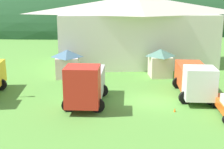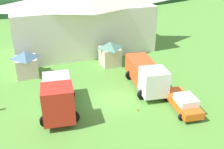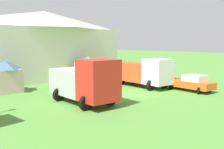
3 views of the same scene
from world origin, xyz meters
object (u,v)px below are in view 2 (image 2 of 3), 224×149
(play_shed_cream, at_px, (110,53))
(service_pickup_orange, at_px, (183,102))
(crane_truck_red, at_px, (58,96))
(heavy_rig_white, at_px, (146,74))
(traffic_cone_near_pickup, at_px, (138,111))
(depot_building, at_px, (83,20))
(play_shed_pink, at_px, (26,63))

(play_shed_cream, bearing_deg, service_pickup_orange, -77.26)
(crane_truck_red, relative_size, heavy_rig_white, 0.88)
(play_shed_cream, bearing_deg, crane_truck_red, -132.39)
(play_shed_cream, distance_m, crane_truck_red, 12.18)
(traffic_cone_near_pickup, bearing_deg, depot_building, 91.93)
(crane_truck_red, height_order, heavy_rig_white, crane_truck_red)
(depot_building, bearing_deg, crane_truck_red, -112.33)
(play_shed_pink, bearing_deg, play_shed_cream, -1.70)
(heavy_rig_white, bearing_deg, depot_building, -158.65)
(traffic_cone_near_pickup, bearing_deg, service_pickup_orange, -17.28)
(depot_building, height_order, crane_truck_red, depot_building)
(service_pickup_orange, bearing_deg, play_shed_cream, -159.26)
(crane_truck_red, relative_size, service_pickup_orange, 1.36)
(service_pickup_orange, bearing_deg, traffic_cone_near_pickup, -99.27)
(crane_truck_red, xyz_separation_m, traffic_cone_near_pickup, (6.98, -2.18, -1.83))
(depot_building, xyz_separation_m, play_shed_cream, (1.83, -6.54, -3.02))
(traffic_cone_near_pickup, bearing_deg, play_shed_pink, 128.65)
(depot_building, xyz_separation_m, service_pickup_orange, (4.64, -18.98, -3.81))
(play_shed_pink, xyz_separation_m, traffic_cone_near_pickup, (9.19, -11.49, -1.60))
(heavy_rig_white, distance_m, traffic_cone_near_pickup, 4.99)
(depot_building, bearing_deg, play_shed_cream, -74.35)
(play_shed_cream, xyz_separation_m, service_pickup_orange, (2.81, -12.44, -0.79))
(service_pickup_orange, xyz_separation_m, traffic_cone_near_pickup, (-4.05, 1.26, -0.83))
(play_shed_cream, relative_size, service_pickup_orange, 0.61)
(depot_building, bearing_deg, traffic_cone_near_pickup, -88.07)
(service_pickup_orange, bearing_deg, heavy_rig_white, -157.51)
(play_shed_pink, bearing_deg, traffic_cone_near_pickup, -51.35)
(play_shed_cream, relative_size, play_shed_pink, 1.01)
(heavy_rig_white, bearing_deg, traffic_cone_near_pickup, -27.58)
(depot_building, xyz_separation_m, traffic_cone_near_pickup, (0.60, -17.72, -4.64))
(service_pickup_orange, height_order, traffic_cone_near_pickup, service_pickup_orange)
(depot_building, xyz_separation_m, heavy_rig_white, (3.33, -13.88, -2.97))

